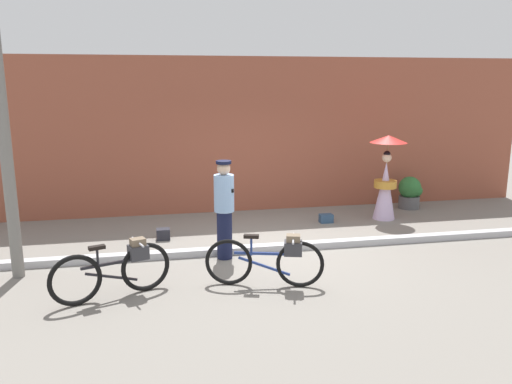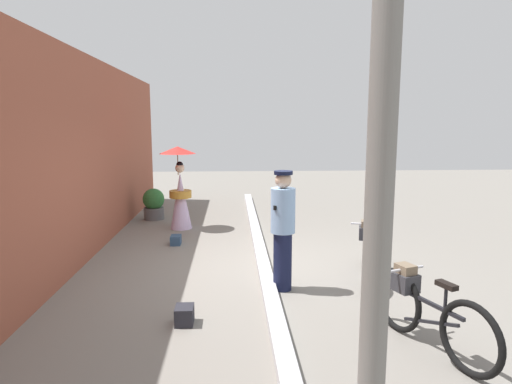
{
  "view_description": "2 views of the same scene",
  "coord_description": "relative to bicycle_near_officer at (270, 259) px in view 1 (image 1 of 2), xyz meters",
  "views": [
    {
      "loc": [
        -1.97,
        -8.49,
        2.99
      ],
      "look_at": [
        -0.22,
        0.24,
        1.04
      ],
      "focal_mm": 35.84,
      "sensor_mm": 36.0,
      "label": 1
    },
    {
      "loc": [
        -6.75,
        0.5,
        2.32
      ],
      "look_at": [
        0.15,
        0.11,
        1.25
      ],
      "focal_mm": 30.7,
      "sensor_mm": 36.0,
      "label": 2
    }
  ],
  "objects": [
    {
      "name": "building_wall",
      "position": [
        0.37,
        4.71,
        1.34
      ],
      "size": [
        14.0,
        0.4,
        3.52
      ],
      "primitive_type": "cube",
      "color": "brown",
      "rests_on": "ground_plane"
    },
    {
      "name": "bicycle_near_officer",
      "position": [
        0.0,
        0.0,
        0.0
      ],
      "size": [
        1.71,
        0.63,
        0.8
      ],
      "color": "black",
      "rests_on": "ground_plane"
    },
    {
      "name": "bicycle_far_side",
      "position": [
        -2.19,
        0.05,
        -0.0
      ],
      "size": [
        1.63,
        0.68,
        0.81
      ],
      "color": "black",
      "rests_on": "ground_plane"
    },
    {
      "name": "ground_plane",
      "position": [
        0.37,
        1.55,
        -0.42
      ],
      "size": [
        30.0,
        30.0,
        0.0
      ],
      "primitive_type": "plane",
      "color": "gray"
    },
    {
      "name": "person_officer",
      "position": [
        -0.49,
        1.34,
        0.48
      ],
      "size": [
        0.34,
        0.34,
        1.69
      ],
      "color": "#141938",
      "rests_on": "ground_plane"
    },
    {
      "name": "person_with_parasol",
      "position": [
        3.32,
        3.2,
        0.5
      ],
      "size": [
        0.8,
        0.8,
        1.84
      ],
      "color": "silver",
      "rests_on": "ground_plane"
    },
    {
      "name": "sidewalk_curb",
      "position": [
        0.37,
        1.55,
        -0.36
      ],
      "size": [
        14.0,
        0.2,
        0.12
      ],
      "primitive_type": "cube",
      "color": "#B2B2B7",
      "rests_on": "ground_plane"
    },
    {
      "name": "backpack_spare",
      "position": [
        1.96,
        3.14,
        -0.33
      ],
      "size": [
        0.28,
        0.19,
        0.18
      ],
      "color": "navy",
      "rests_on": "ground_plane"
    },
    {
      "name": "backpack_on_pavement",
      "position": [
        -1.5,
        2.61,
        -0.31
      ],
      "size": [
        0.26,
        0.21,
        0.21
      ],
      "color": "#26262D",
      "rests_on": "ground_plane"
    },
    {
      "name": "potted_plant_by_door",
      "position": [
        4.33,
        3.97,
        -0.03
      ],
      "size": [
        0.54,
        0.52,
        0.76
      ],
      "color": "#59595B",
      "rests_on": "ground_plane"
    },
    {
      "name": "utility_pole",
      "position": [
        -3.75,
        1.13,
        1.98
      ],
      "size": [
        0.18,
        0.18,
        4.8
      ],
      "primitive_type": "cylinder",
      "color": "slate",
      "rests_on": "ground_plane"
    }
  ]
}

